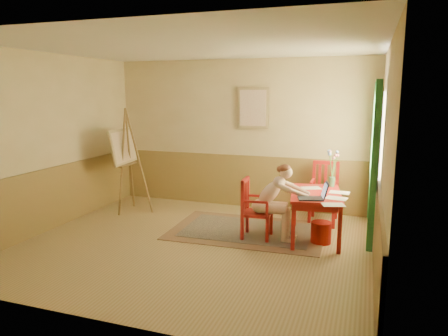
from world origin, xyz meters
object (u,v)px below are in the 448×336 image
at_px(table, 316,198).
at_px(chair_back, 324,192).
at_px(laptop, 315,196).
at_px(chair_left, 254,209).
at_px(easel, 125,151).
at_px(figure, 275,198).

distance_m(table, chair_back, 1.01).
bearing_deg(laptop, chair_left, 171.05).
xyz_separation_m(chair_left, laptop, (0.91, -0.14, 0.31)).
relative_size(chair_left, easel, 0.48).
xyz_separation_m(table, figure, (-0.57, -0.24, 0.01)).
xyz_separation_m(table, chair_back, (0.02, 1.01, -0.12)).
relative_size(chair_left, figure, 0.79).
bearing_deg(chair_back, table, -91.27).
bearing_deg(chair_back, laptop, -89.53).
height_order(table, chair_back, chair_back).
distance_m(chair_back, figure, 1.39).
relative_size(chair_back, easel, 0.53).
distance_m(table, laptop, 0.43).
relative_size(table, easel, 0.67).
bearing_deg(table, laptop, -85.18).
bearing_deg(chair_left, easel, 165.69).
bearing_deg(laptop, table, 94.82).
relative_size(chair_back, laptop, 2.24).
distance_m(chair_left, laptop, 0.97).
xyz_separation_m(laptop, easel, (-3.54, 0.81, 0.36)).
xyz_separation_m(figure, easel, (-2.94, 0.66, 0.49)).
relative_size(table, laptop, 2.85).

